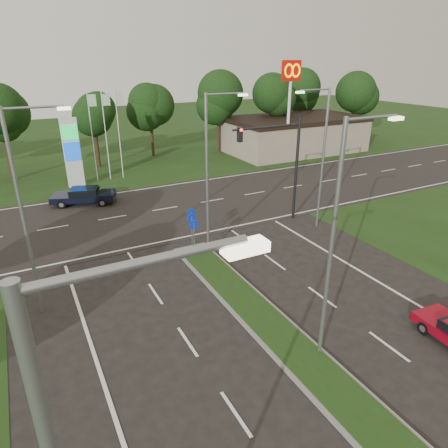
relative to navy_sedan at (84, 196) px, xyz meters
name	(u,v)px	position (x,y,z in m)	size (l,w,h in m)	color
verge_far	(81,141)	(4.20, 27.01, -0.69)	(160.00, 50.00, 0.02)	black
cross_road	(153,211)	(4.20, -3.99, -0.69)	(160.00, 12.00, 0.02)	black
median_kerb	(340,395)	(4.20, -23.99, -0.63)	(2.00, 26.00, 0.12)	slate
commercial_building	(294,134)	(26.20, 8.01, 1.31)	(16.00, 9.00, 4.00)	gray
streetlight_median_near	(337,233)	(5.20, -21.99, 4.38)	(2.53, 0.22, 9.00)	gray
streetlight_median_far	(210,167)	(5.20, -11.99, 4.38)	(2.53, 0.22, 9.00)	gray
streetlight_left_far	(26,206)	(-4.10, -13.99, 4.38)	(2.53, 0.22, 9.00)	gray
streetlight_right_far	(321,153)	(13.00, -11.99, 4.38)	(2.53, 0.22, 9.00)	gray
traffic_signal	(281,156)	(11.39, -9.99, 3.96)	(5.10, 0.42, 7.00)	black
median_signs	(192,225)	(4.20, -11.59, 1.02)	(1.16, 1.76, 2.38)	gray
gas_pylon	(75,151)	(0.42, 5.06, 2.50)	(5.80, 1.26, 8.00)	silver
mcdonalds_sign	(291,85)	(22.20, 3.98, 7.29)	(2.20, 0.47, 10.40)	silver
treeline_far	(99,98)	(4.30, 11.94, 6.14)	(6.00, 6.00, 9.90)	black
navy_sedan	(84,196)	(0.00, 0.00, 0.00)	(5.07, 3.40, 1.29)	black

